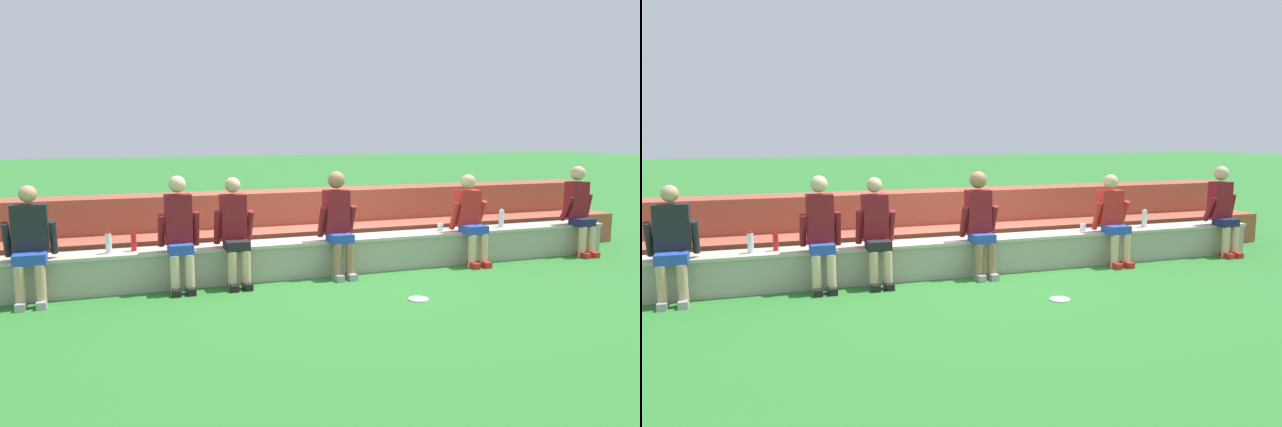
% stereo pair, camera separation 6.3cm
% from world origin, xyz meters
% --- Properties ---
extents(ground_plane, '(80.00, 80.00, 0.00)m').
position_xyz_m(ground_plane, '(0.00, 0.00, 0.00)').
color(ground_plane, '#2D752D').
extents(stone_seating_wall, '(9.01, 0.50, 0.47)m').
position_xyz_m(stone_seating_wall, '(0.00, 0.23, 0.25)').
color(stone_seating_wall, '#A8A08E').
rests_on(stone_seating_wall, ground).
extents(brick_bleachers, '(10.88, 1.34, 0.99)m').
position_xyz_m(brick_bleachers, '(0.00, 1.47, 0.41)').
color(brick_bleachers, '#A6503B').
rests_on(brick_bleachers, ground).
extents(person_far_left, '(0.55, 0.55, 1.32)m').
position_xyz_m(person_far_left, '(-3.66, 0.01, 0.69)').
color(person_far_left, tan).
rests_on(person_far_left, ground).
extents(person_left_of_center, '(0.49, 0.50, 1.38)m').
position_xyz_m(person_left_of_center, '(-2.04, -0.02, 0.72)').
color(person_left_of_center, beige).
rests_on(person_left_of_center, ground).
extents(person_center, '(0.49, 0.56, 1.34)m').
position_xyz_m(person_center, '(-1.36, -0.00, 0.70)').
color(person_center, '#DBAD89').
rests_on(person_center, ground).
extents(person_right_of_center, '(0.50, 0.53, 1.39)m').
position_xyz_m(person_right_of_center, '(0.02, -0.00, 0.74)').
color(person_right_of_center, '#996B4C').
rests_on(person_right_of_center, ground).
extents(person_far_right, '(0.53, 0.55, 1.30)m').
position_xyz_m(person_far_right, '(2.07, 0.02, 0.69)').
color(person_far_right, '#DBAD89').
rests_on(person_far_right, ground).
extents(person_rightmost_edge, '(0.50, 0.52, 1.38)m').
position_xyz_m(person_rightmost_edge, '(4.05, 0.01, 0.73)').
color(person_rightmost_edge, '#DBAD89').
rests_on(person_rightmost_edge, ground).
extents(water_bottle_mid_right, '(0.07, 0.07, 0.26)m').
position_xyz_m(water_bottle_mid_right, '(-2.84, 0.19, 0.59)').
color(water_bottle_mid_right, silver).
rests_on(water_bottle_mid_right, stone_seating_wall).
extents(water_bottle_center_gap, '(0.06, 0.06, 0.23)m').
position_xyz_m(water_bottle_center_gap, '(-2.55, 0.24, 0.58)').
color(water_bottle_center_gap, red).
rests_on(water_bottle_center_gap, stone_seating_wall).
extents(water_bottle_near_left, '(0.08, 0.08, 0.27)m').
position_xyz_m(water_bottle_near_left, '(2.79, 0.26, 0.60)').
color(water_bottle_near_left, silver).
rests_on(water_bottle_near_left, stone_seating_wall).
extents(plastic_cup_middle, '(0.08, 0.08, 0.10)m').
position_xyz_m(plastic_cup_middle, '(1.73, 0.27, 0.52)').
color(plastic_cup_middle, white).
rests_on(plastic_cup_middle, stone_seating_wall).
extents(frisbee, '(0.23, 0.23, 0.02)m').
position_xyz_m(frisbee, '(0.45, -1.39, 0.01)').
color(frisbee, white).
rests_on(frisbee, ground).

